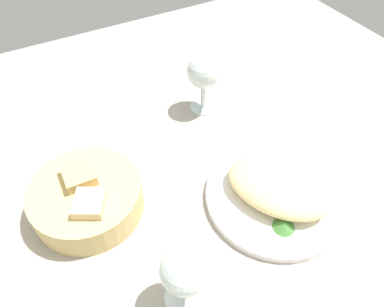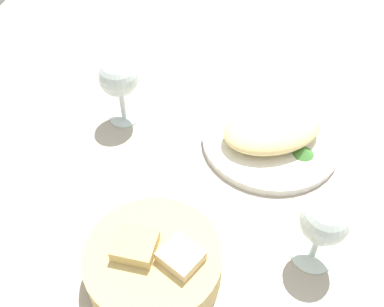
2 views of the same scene
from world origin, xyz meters
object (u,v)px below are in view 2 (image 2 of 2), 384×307
object	(u,v)px
wine_glass_near	(119,80)
plate	(270,140)
bread_basket	(154,263)
wine_glass_far	(324,224)

from	to	relation	value
wine_glass_near	plate	bearing A→B (deg)	177.50
bread_basket	wine_glass_near	bearing A→B (deg)	-65.17
plate	wine_glass_far	size ratio (longest dim) A/B	2.03
bread_basket	plate	bearing A→B (deg)	-115.18
plate	wine_glass_near	xyz separation A→B (cm)	(28.15, -1.23, 8.39)
bread_basket	wine_glass_far	xyz separation A→B (cm)	(-21.77, -7.37, 5.17)
plate	wine_glass_near	bearing A→B (deg)	-2.50
wine_glass_far	wine_glass_near	bearing A→B (deg)	-33.04
wine_glass_near	wine_glass_far	world-z (taller)	wine_glass_near
wine_glass_far	plate	bearing A→B (deg)	-70.48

